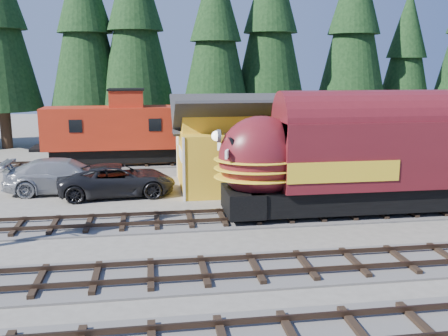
{
  "coord_description": "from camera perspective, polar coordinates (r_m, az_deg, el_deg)",
  "views": [
    {
      "loc": [
        -7.68,
        -17.87,
        6.97
      ],
      "look_at": [
        -4.41,
        4.0,
        2.46
      ],
      "focal_mm": 40.0,
      "sensor_mm": 36.0,
      "label": 1
    }
  ],
  "objects": [
    {
      "name": "ground",
      "position": [
        20.67,
        14.03,
        -8.54
      ],
      "size": [
        120.0,
        120.0,
        0.0
      ],
      "primitive_type": "plane",
      "color": "#6B665B",
      "rests_on": "ground"
    },
    {
      "name": "track_spur",
      "position": [
        36.61,
        -11.98,
        0.4
      ],
      "size": [
        32.0,
        3.2,
        0.33
      ],
      "color": "#4C4947",
      "rests_on": "ground"
    },
    {
      "name": "depot",
      "position": [
        29.67,
        6.6,
        3.7
      ],
      "size": [
        12.8,
        7.0,
        5.3
      ],
      "color": "orange",
      "rests_on": "ground"
    },
    {
      "name": "conifer_backdrop",
      "position": [
        44.74,
        6.89,
        15.94
      ],
      "size": [
        79.93,
        22.76,
        17.26
      ],
      "color": "black",
      "rests_on": "ground"
    },
    {
      "name": "locomotive",
      "position": [
        24.76,
        17.39,
        0.85
      ],
      "size": [
        16.45,
        3.27,
        4.47
      ],
      "color": "black",
      "rests_on": "ground"
    },
    {
      "name": "caboose",
      "position": [
        36.24,
        -12.4,
        4.18
      ],
      "size": [
        9.63,
        2.79,
        5.01
      ],
      "color": "black",
      "rests_on": "ground"
    },
    {
      "name": "pickup_truck_a",
      "position": [
        27.91,
        -12.09,
        -1.34
      ],
      "size": [
        6.51,
        3.41,
        1.75
      ],
      "primitive_type": "imported",
      "rotation": [
        0.0,
        0.0,
        1.65
      ],
      "color": "black",
      "rests_on": "ground"
    },
    {
      "name": "pickup_truck_b",
      "position": [
        29.36,
        -17.71,
        -0.84
      ],
      "size": [
        6.59,
        2.69,
        1.91
      ],
      "primitive_type": "imported",
      "rotation": [
        0.0,
        0.0,
        1.57
      ],
      "color": "#96999D",
      "rests_on": "ground"
    }
  ]
}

